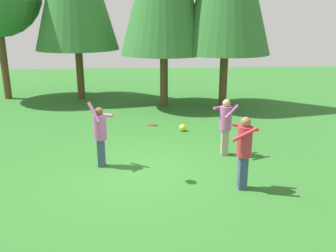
{
  "coord_description": "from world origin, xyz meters",
  "views": [
    {
      "loc": [
        0.14,
        -8.67,
        3.85
      ],
      "look_at": [
        0.75,
        0.6,
        1.05
      ],
      "focal_mm": 38.78,
      "sensor_mm": 36.0,
      "label": 1
    }
  ],
  "objects_px": {
    "frisbee": "(153,125)",
    "ball_yellow": "(183,128)",
    "person_thrower": "(100,132)",
    "person_catcher": "(244,147)",
    "person_bystander": "(226,122)"
  },
  "relations": [
    {
      "from": "person_catcher",
      "to": "frisbee",
      "type": "bearing_deg",
      "value": -0.0
    },
    {
      "from": "person_thrower",
      "to": "person_bystander",
      "type": "xyz_separation_m",
      "value": [
        3.46,
        0.61,
        0.01
      ]
    },
    {
      "from": "person_catcher",
      "to": "ball_yellow",
      "type": "bearing_deg",
      "value": -61.93
    },
    {
      "from": "person_thrower",
      "to": "ball_yellow",
      "type": "distance_m",
      "value": 3.95
    },
    {
      "from": "person_bystander",
      "to": "person_catcher",
      "type": "bearing_deg",
      "value": 52.06
    },
    {
      "from": "person_thrower",
      "to": "person_catcher",
      "type": "distance_m",
      "value": 3.75
    },
    {
      "from": "person_catcher",
      "to": "frisbee",
      "type": "relative_size",
      "value": 5.02
    },
    {
      "from": "frisbee",
      "to": "person_catcher",
      "type": "bearing_deg",
      "value": -16.53
    },
    {
      "from": "ball_yellow",
      "to": "frisbee",
      "type": "bearing_deg",
      "value": -106.19
    },
    {
      "from": "frisbee",
      "to": "ball_yellow",
      "type": "distance_m",
      "value": 4.26
    },
    {
      "from": "frisbee",
      "to": "ball_yellow",
      "type": "relative_size",
      "value": 1.42
    },
    {
      "from": "person_bystander",
      "to": "frisbee",
      "type": "bearing_deg",
      "value": 0.0
    },
    {
      "from": "person_bystander",
      "to": "frisbee",
      "type": "distance_m",
      "value": 2.66
    },
    {
      "from": "person_bystander",
      "to": "ball_yellow",
      "type": "distance_m",
      "value": 2.67
    },
    {
      "from": "person_catcher",
      "to": "ball_yellow",
      "type": "height_order",
      "value": "person_catcher"
    }
  ]
}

